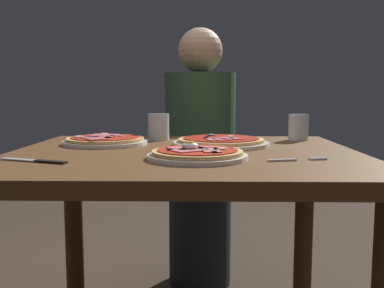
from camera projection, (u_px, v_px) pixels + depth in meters
dining_table at (185, 191)px, 1.30m from camera, size 1.01×0.88×0.72m
pizza_foreground at (197, 154)px, 1.14m from camera, size 0.26×0.26×0.05m
pizza_across_left at (221, 142)px, 1.42m from camera, size 0.31×0.31×0.03m
pizza_across_right at (105, 141)px, 1.46m from camera, size 0.28×0.28×0.03m
water_glass_near at (298, 129)px, 1.58m from camera, size 0.07×0.07×0.09m
water_glass_far at (159, 129)px, 1.58m from camera, size 0.08×0.08×0.09m
fork at (292, 160)px, 1.11m from camera, size 0.16×0.05×0.00m
knife at (38, 161)px, 1.09m from camera, size 0.19×0.09×0.01m
diner_person at (200, 165)px, 2.03m from camera, size 0.32×0.32×1.18m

